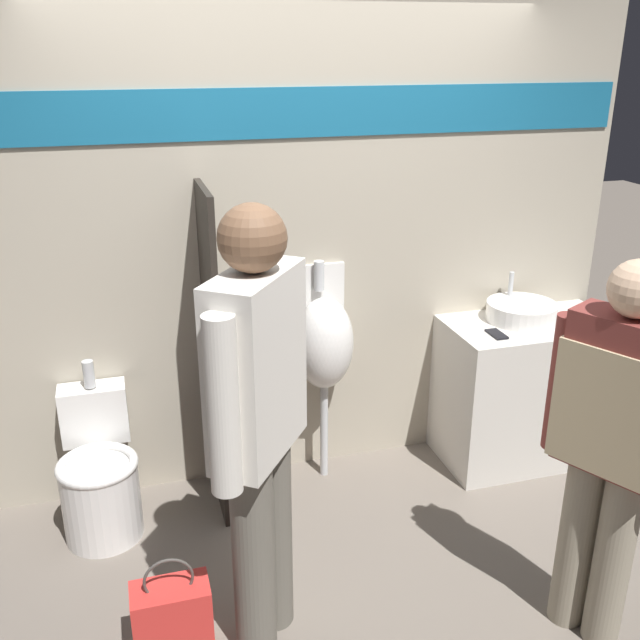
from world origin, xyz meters
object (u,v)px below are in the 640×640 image
object	(u,v)px
cell_phone	(497,334)
shopping_bag	(172,620)
urinal_near_counter	(324,343)
person_in_vest	(614,433)
sink_basin	(521,311)
person_with_lanyard	(259,421)
toilet	(100,479)

from	to	relation	value
cell_phone	shopping_bag	size ratio (longest dim) A/B	0.30
urinal_near_counter	person_in_vest	bearing A→B (deg)	-62.95
sink_basin	urinal_near_counter	distance (m)	1.15
person_with_lanyard	cell_phone	bearing A→B (deg)	-23.68
cell_phone	urinal_near_counter	world-z (taller)	urinal_near_counter
person_in_vest	shopping_bag	world-z (taller)	person_in_vest
sink_basin	person_in_vest	bearing A→B (deg)	-107.13
sink_basin	urinal_near_counter	world-z (taller)	urinal_near_counter
urinal_near_counter	toilet	bearing A→B (deg)	-171.90
cell_phone	person_in_vest	distance (m)	1.20
sink_basin	cell_phone	xyz separation A→B (m)	(-0.24, -0.16, -0.05)
sink_basin	person_with_lanyard	bearing A→B (deg)	-149.48
shopping_bag	toilet	bearing A→B (deg)	106.17
urinal_near_counter	toilet	size ratio (longest dim) A/B	1.47
sink_basin	toilet	world-z (taller)	sink_basin
person_with_lanyard	shopping_bag	size ratio (longest dim) A/B	3.88
person_in_vest	person_with_lanyard	bearing A→B (deg)	47.67
cell_phone	person_with_lanyard	size ratio (longest dim) A/B	0.08
sink_basin	shopping_bag	bearing A→B (deg)	-154.05
toilet	person_in_vest	world-z (taller)	person_in_vest
sink_basin	toilet	bearing A→B (deg)	-177.61
urinal_near_counter	toilet	xyz separation A→B (m)	(-1.21, -0.17, -0.53)
shopping_bag	cell_phone	bearing A→B (deg)	24.81
person_in_vest	toilet	bearing A→B (deg)	29.55
person_in_vest	person_with_lanyard	world-z (taller)	person_with_lanyard
person_in_vest	shopping_bag	bearing A→B (deg)	51.14
toilet	person_in_vest	xyz separation A→B (m)	(1.94, -1.25, 0.65)
cell_phone	person_in_vest	world-z (taller)	person_in_vest
urinal_near_counter	person_in_vest	distance (m)	1.60
sink_basin	toilet	size ratio (longest dim) A/B	0.47
shopping_bag	sink_basin	bearing A→B (deg)	25.95
sink_basin	person_in_vest	distance (m)	1.41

